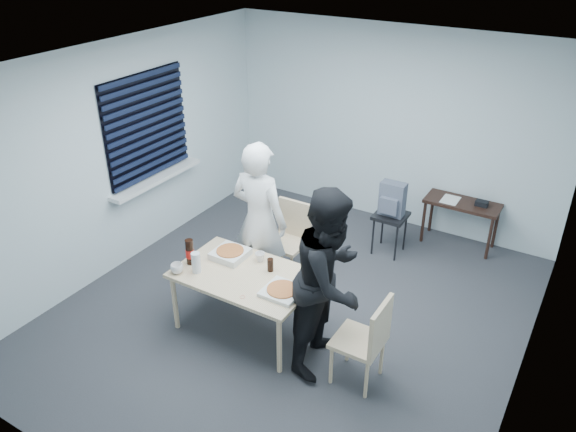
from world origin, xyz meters
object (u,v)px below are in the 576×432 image
Objects in this scene: chair_right at (368,337)px; person_black at (331,280)px; backpack at (392,200)px; soda_bottle at (190,252)px; mug_b at (260,257)px; dining_table at (245,279)px; person_white at (259,221)px; stool at (390,222)px; mug_a at (177,268)px; chair_far at (290,234)px; side_table at (462,208)px.

person_black is at bearing 165.55° from chair_right.
backpack is 2.55m from soda_bottle.
chair_right is at bearing -14.36° from mug_b.
dining_table is at bearing 176.63° from chair_right.
person_black is 0.95m from mug_b.
chair_right is at bearing 156.37° from person_white.
mug_b reaches higher than stool.
soda_bottle is (-0.57, -0.13, 0.19)m from dining_table.
chair_right is (1.34, -0.08, -0.08)m from dining_table.
soda_bottle is at bearing -110.45° from backpack.
soda_bottle reaches higher than mug_a.
person_black is 3.35× the size of stool.
stool is at bearing 51.09° from chair_far.
dining_table reaches higher than stool.
side_table is at bearing 61.27° from mug_b.
person_black is (1.05, -1.07, 0.37)m from chair_far.
mug_a is (-1.91, -0.25, 0.19)m from chair_right.
chair_far is at bearing 70.99° from soda_bottle.
dining_table is 0.29m from mug_b.
mug_b reaches higher than side_table.
dining_table is 0.71m from person_white.
side_table is (1.35, 2.74, -0.07)m from dining_table.
chair_far is at bearing 141.56° from chair_right.
chair_right reaches higher than dining_table.
soda_bottle is at bearing -123.85° from side_table.
chair_far is 0.87m from mug_b.
side_table is 1.71× the size of stool.
side_table is at bearing 89.66° from chair_right.
soda_bottle reaches higher than mug_b.
chair_far reaches higher than dining_table.
side_table is at bearing 42.56° from stool.
mug_b is at bearing 90.37° from dining_table.
dining_table is 2.22m from stool.
chair_far reaches higher than stool.
backpack is at bearing 6.44° from person_black.
backpack reaches higher than chair_far.
mug_b reaches higher than dining_table.
mug_b is at bearing -101.48° from backpack.
dining_table is at bearing -116.32° from side_table.
stool is 5.29× the size of mug_b.
chair_right is 0.50× the size of person_black.
person_white is 0.82m from soda_bottle.
mug_a is 0.82m from mug_b.
mug_a is (-1.93, -3.07, 0.18)m from side_table.
person_white reaches higher than dining_table.
side_table is at bearing 56.15° from soda_bottle.
mug_b is at bearing -118.73° from side_table.
dining_table is 0.61m from soda_bottle.
backpack reaches higher than mug_b.
stool is at bearing -120.98° from person_white.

